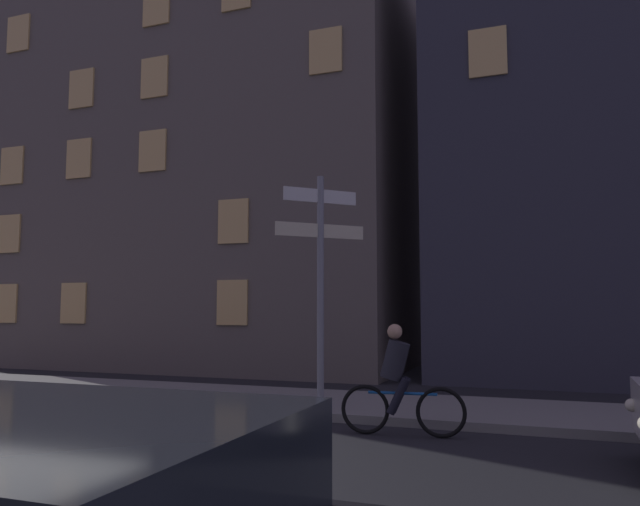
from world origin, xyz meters
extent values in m
cube|color=gray|center=(0.00, 7.00, 0.07)|extent=(40.00, 2.79, 0.14)
cylinder|color=gray|center=(1.20, 6.05, 2.15)|extent=(0.12, 0.12, 4.03)
cube|color=white|center=(1.20, 6.05, 3.82)|extent=(1.01, 1.01, 0.24)
cube|color=beige|center=(1.20, 6.05, 3.20)|extent=(1.22, 1.22, 0.24)
sphere|color=#F9EFCC|center=(5.81, 4.50, 0.67)|extent=(0.16, 0.16, 0.16)
cube|color=#23282D|center=(2.80, -1.96, 1.18)|extent=(2.18, 1.70, 0.49)
torus|color=black|center=(3.42, 5.01, 0.36)|extent=(0.72, 0.13, 0.72)
torus|color=black|center=(2.32, 4.91, 0.36)|extent=(0.72, 0.13, 0.72)
cylinder|color=#1959A5|center=(2.87, 4.96, 0.61)|extent=(1.00, 0.14, 0.04)
cylinder|color=#26262D|center=(2.77, 4.95, 1.08)|extent=(0.48, 0.36, 0.61)
sphere|color=tan|center=(2.77, 4.95, 1.50)|extent=(0.22, 0.22, 0.22)
cylinder|color=black|center=(2.81, 5.04, 0.58)|extent=(0.35, 0.15, 0.55)
cylinder|color=black|center=(2.83, 4.86, 0.58)|extent=(0.35, 0.15, 0.55)
cube|color=#6B6056|center=(-5.58, 15.27, 6.95)|extent=(13.22, 9.47, 13.91)
cube|color=#F2C672|center=(-10.87, 10.51, 2.00)|extent=(0.90, 0.06, 1.20)
cube|color=#F2C672|center=(-8.22, 10.51, 2.00)|extent=(0.90, 0.06, 1.20)
cube|color=#F2C672|center=(-2.93, 10.51, 2.00)|extent=(0.90, 0.06, 1.20)
cube|color=#F2C672|center=(-10.87, 10.51, 4.18)|extent=(0.90, 0.06, 1.20)
cube|color=#F2C672|center=(-2.93, 10.51, 4.18)|extent=(0.90, 0.06, 1.20)
cube|color=#F2C672|center=(-10.87, 10.51, 6.36)|extent=(0.90, 0.06, 1.20)
cube|color=#F2C672|center=(-8.22, 10.51, 6.36)|extent=(0.90, 0.06, 1.20)
cube|color=#F2C672|center=(-5.58, 10.51, 6.36)|extent=(0.90, 0.06, 1.20)
cube|color=#F2C672|center=(-8.22, 10.51, 8.54)|extent=(0.90, 0.06, 1.20)
cube|color=#F2C672|center=(-5.58, 10.51, 8.54)|extent=(0.90, 0.06, 1.20)
cube|color=#F2C672|center=(-0.29, 10.51, 8.54)|extent=(0.90, 0.06, 1.20)
cube|color=#F2C672|center=(-10.87, 10.51, 10.73)|extent=(0.90, 0.06, 1.20)
cube|color=#F2C672|center=(-5.58, 10.51, 10.73)|extent=(0.90, 0.06, 1.20)
cube|color=#383842|center=(7.23, 14.42, 6.02)|extent=(10.39, 7.13, 12.04)
cube|color=#F2C672|center=(3.77, 10.83, 8.03)|extent=(0.90, 0.06, 1.20)
camera|label=1|loc=(4.83, -3.85, 1.84)|focal=34.01mm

